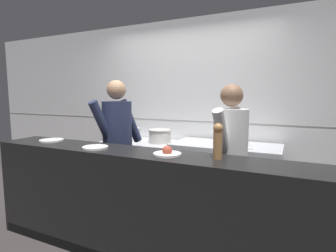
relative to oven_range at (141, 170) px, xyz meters
name	(u,v)px	position (x,y,z in m)	size (l,w,h in m)	color
ground_plane	(135,244)	(0.55, -1.05, -0.43)	(14.00, 14.00, 0.00)	#383333
wall_back_tiled	(187,110)	(0.55, 0.40, 0.87)	(8.00, 0.06, 2.60)	white
oven_range	(141,170)	(0.00, 0.00, 0.00)	(1.08, 0.71, 0.86)	maroon
prep_counter	(225,180)	(1.22, 0.00, 0.03)	(1.31, 0.65, 0.92)	#B7BABF
pass_counter	(136,205)	(0.68, -1.21, 0.07)	(3.20, 0.45, 1.02)	black
stock_pot	(129,133)	(-0.23, 0.04, 0.52)	(0.34, 0.34, 0.18)	#B7BABF
sauce_pot	(160,136)	(0.29, 0.03, 0.53)	(0.32, 0.32, 0.19)	beige
mixing_bowl_steel	(242,142)	(1.41, 0.01, 0.52)	(0.25, 0.25, 0.07)	#B7BABF
chefs_knife	(236,146)	(1.37, -0.09, 0.49)	(0.34, 0.19, 0.02)	#B7BABF
plated_dish_main	(52,140)	(-0.45, -1.16, 0.60)	(0.25, 0.25, 0.02)	white
plated_dish_appetiser	(95,147)	(0.25, -1.26, 0.60)	(0.24, 0.24, 0.02)	white
plated_dish_dessert	(167,153)	(1.00, -1.22, 0.61)	(0.24, 0.24, 0.08)	white
pepper_mill	(218,140)	(1.42, -1.16, 0.74)	(0.08, 0.08, 0.29)	#AD7A47
chef_head_cook	(118,144)	(0.08, -0.66, 0.51)	(0.43, 0.74, 1.70)	black
chef_sous	(230,159)	(1.42, -0.67, 0.48)	(0.39, 0.71, 1.63)	black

